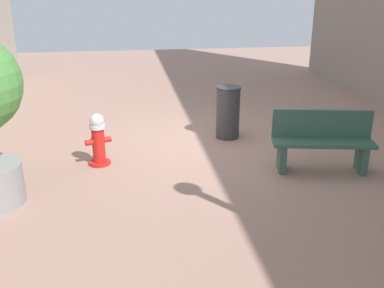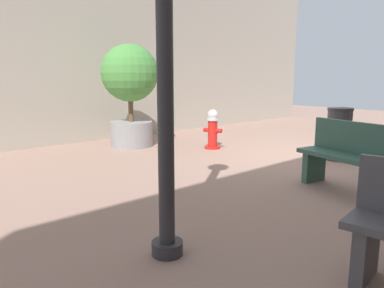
{
  "view_description": "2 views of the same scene",
  "coord_description": "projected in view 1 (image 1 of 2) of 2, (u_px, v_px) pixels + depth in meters",
  "views": [
    {
      "loc": [
        1.47,
        7.76,
        2.89
      ],
      "look_at": [
        0.58,
        1.94,
        0.71
      ],
      "focal_mm": 42.27,
      "sensor_mm": 36.0,
      "label": 1
    },
    {
      "loc": [
        -3.73,
        6.33,
        1.55
      ],
      "look_at": [
        1.1,
        2.09,
        0.38
      ],
      "focal_mm": 34.25,
      "sensor_mm": 36.0,
      "label": 2
    }
  ],
  "objects": [
    {
      "name": "fire_hydrant",
      "position": [
        98.0,
        139.0,
        7.3
      ],
      "size": [
        0.43,
        0.41,
        0.86
      ],
      "color": "red",
      "rests_on": "ground_plane"
    },
    {
      "name": "bench_near",
      "position": [
        322.0,
        140.0,
        7.08
      ],
      "size": [
        1.61,
        0.74,
        0.95
      ],
      "color": "#33594C",
      "rests_on": "ground_plane"
    },
    {
      "name": "trash_bin",
      "position": [
        228.0,
        112.0,
        8.53
      ],
      "size": [
        0.47,
        0.47,
        0.99
      ],
      "color": "#38383D",
      "rests_on": "ground_plane"
    },
    {
      "name": "ground_plane",
      "position": [
        207.0,
        143.0,
        8.41
      ],
      "size": [
        23.4,
        23.4,
        0.0
      ],
      "primitive_type": "plane",
      "color": "#9E7A6B"
    }
  ]
}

